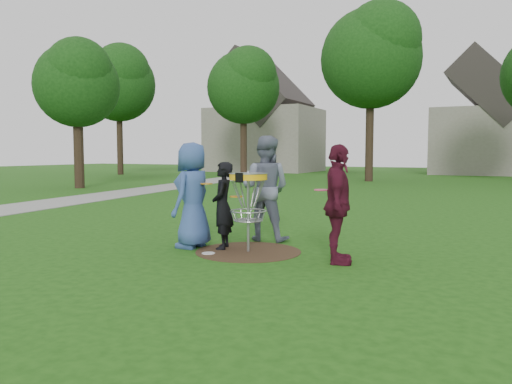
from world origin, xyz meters
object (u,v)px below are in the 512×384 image
at_px(player_maroon, 338,204).
at_px(player_blue, 193,195).
at_px(disc_golf_basket, 248,192).
at_px(player_grey, 265,188).
at_px(player_black, 223,206).

bearing_deg(player_maroon, player_blue, 70.71).
relative_size(player_maroon, disc_golf_basket, 1.32).
xyz_separation_m(player_grey, disc_golf_basket, (0.22, -1.15, 0.02)).
xyz_separation_m(player_black, player_grey, (0.30, 1.11, 0.24)).
distance_m(player_grey, disc_golf_basket, 1.17).
xyz_separation_m(player_black, disc_golf_basket, (0.52, -0.04, 0.26)).
xyz_separation_m(player_blue, player_black, (0.55, 0.11, -0.17)).
bearing_deg(player_maroon, player_black, 66.97).
xyz_separation_m(player_blue, player_grey, (0.85, 1.23, 0.07)).
bearing_deg(disc_golf_basket, player_maroon, -7.06).
height_order(player_blue, player_black, player_blue).
bearing_deg(player_grey, player_black, 69.99).
distance_m(player_blue, disc_golf_basket, 1.07).
bearing_deg(player_black, disc_golf_basket, 63.82).
height_order(player_blue, disc_golf_basket, player_blue).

